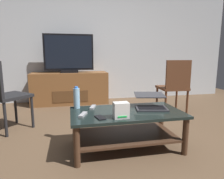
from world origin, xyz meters
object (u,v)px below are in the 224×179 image
(laptop, at_px, (151,103))
(dining_chair, at_px, (174,84))
(media_cabinet, at_px, (70,88))
(television, at_px, (69,54))
(router_box, at_px, (121,110))
(tv_remote, at_px, (83,115))
(water_bottle_near, at_px, (77,98))
(side_chair, at_px, (3,92))
(cell_phone, at_px, (100,118))
(coffee_table, at_px, (126,123))
(soundbar_remote, at_px, (93,107))

(laptop, bearing_deg, dining_chair, 49.33)
(media_cabinet, xyz_separation_m, television, (-0.00, -0.02, 0.69))
(media_cabinet, relative_size, router_box, 10.15)
(media_cabinet, bearing_deg, dining_chair, -33.51)
(dining_chair, distance_m, tv_remote, 1.95)
(television, height_order, water_bottle_near, television)
(television, xyz_separation_m, dining_chair, (1.72, -1.11, -0.50))
(laptop, bearing_deg, side_chair, 157.32)
(laptop, bearing_deg, router_box, -146.43)
(television, height_order, cell_phone, television)
(side_chair, xyz_separation_m, cell_phone, (1.11, -0.96, -0.11))
(coffee_table, distance_m, laptop, 0.36)
(media_cabinet, height_order, side_chair, side_chair)
(router_box, bearing_deg, tv_remote, 157.17)
(coffee_table, bearing_deg, cell_phone, -151.63)
(side_chair, relative_size, router_box, 6.20)
(coffee_table, bearing_deg, dining_chair, 42.71)
(coffee_table, distance_m, cell_phone, 0.37)
(dining_chair, height_order, laptop, dining_chair)
(cell_phone, bearing_deg, water_bottle_near, 102.93)
(dining_chair, xyz_separation_m, router_box, (-1.26, -1.25, -0.02))
(television, xyz_separation_m, cell_phone, (0.26, -2.34, -0.60))
(coffee_table, bearing_deg, router_box, -119.57)
(side_chair, height_order, cell_phone, side_chair)
(tv_remote, bearing_deg, media_cabinet, 114.30)
(television, height_order, side_chair, television)
(media_cabinet, xyz_separation_m, router_box, (0.46, -2.39, 0.16))
(dining_chair, bearing_deg, router_box, -135.03)
(media_cabinet, distance_m, television, 0.69)
(media_cabinet, height_order, soundbar_remote, media_cabinet)
(laptop, relative_size, water_bottle_near, 1.73)
(media_cabinet, xyz_separation_m, side_chair, (-0.85, -1.40, 0.20))
(router_box, bearing_deg, dining_chair, 44.97)
(dining_chair, distance_m, laptop, 1.29)
(water_bottle_near, bearing_deg, side_chair, 148.88)
(soundbar_remote, bearing_deg, tv_remote, -98.15)
(television, height_order, router_box, television)
(dining_chair, xyz_separation_m, laptop, (-0.84, -0.98, -0.04))
(coffee_table, distance_m, tv_remote, 0.48)
(side_chair, height_order, tv_remote, side_chair)
(television, distance_m, soundbar_remote, 2.06)
(dining_chair, xyz_separation_m, cell_phone, (-1.45, -1.22, -0.09))
(soundbar_remote, bearing_deg, television, 114.75)
(side_chair, bearing_deg, water_bottle_near, -31.12)
(router_box, xyz_separation_m, water_bottle_near, (-0.39, 0.44, 0.04))
(router_box, xyz_separation_m, cell_phone, (-0.20, 0.03, -0.07))
(laptop, relative_size, tv_remote, 2.64)
(coffee_table, relative_size, cell_phone, 8.34)
(media_cabinet, bearing_deg, router_box, -79.13)
(laptop, xyz_separation_m, cell_phone, (-0.61, -0.24, -0.06))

